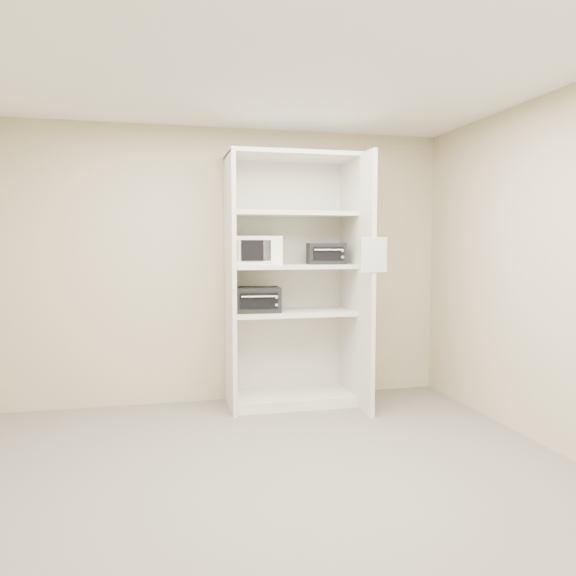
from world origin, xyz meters
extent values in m
cube|color=#615B54|center=(0.00, 0.00, 0.00)|extent=(4.50, 4.00, 0.01)
cube|color=white|center=(0.00, 0.00, 2.70)|extent=(4.50, 4.00, 0.01)
cube|color=beige|center=(0.00, 2.00, 1.35)|extent=(4.50, 0.02, 2.70)
cube|color=beige|center=(0.00, -2.00, 1.35)|extent=(4.50, 0.02, 2.70)
cube|color=beige|center=(2.25, 0.00, 1.35)|extent=(0.02, 4.00, 2.70)
cube|color=beige|center=(0.02, 1.68, 1.20)|extent=(0.04, 0.60, 2.40)
cube|color=beige|center=(1.22, 1.53, 1.20)|extent=(0.04, 0.90, 2.40)
cube|color=beige|center=(0.62, 1.99, 1.20)|extent=(1.24, 0.02, 2.40)
cube|color=beige|center=(0.62, 1.70, 0.05)|extent=(1.16, 0.56, 0.10)
cube|color=beige|center=(0.62, 1.70, 0.90)|extent=(1.16, 0.56, 0.04)
cube|color=beige|center=(0.62, 1.70, 1.35)|extent=(1.16, 0.56, 0.04)
cube|color=beige|center=(0.62, 1.70, 1.85)|extent=(1.16, 0.56, 0.04)
cube|color=beige|center=(0.62, 1.70, 2.40)|extent=(1.24, 0.60, 0.04)
cube|color=white|center=(0.29, 1.74, 1.50)|extent=(0.47, 0.37, 0.27)
cube|color=black|center=(0.95, 1.65, 1.47)|extent=(0.38, 0.31, 0.20)
cube|color=black|center=(0.27, 1.67, 1.04)|extent=(0.44, 0.35, 0.24)
cube|color=white|center=(1.22, 1.07, 1.47)|extent=(0.24, 0.02, 0.30)
camera|label=1|loc=(-0.66, -3.56, 1.55)|focal=35.00mm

